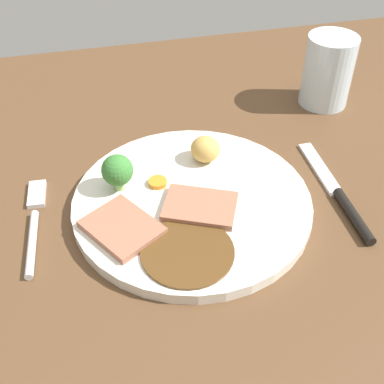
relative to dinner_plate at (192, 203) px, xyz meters
The scene contains 11 objects.
dining_table 4.19cm from the dinner_plate, 60.41° to the left, with size 120.00×84.00×3.60cm, color brown.
dinner_plate is the anchor object (origin of this frame).
gravy_pool 8.37cm from the dinner_plate, 107.01° to the right, with size 9.76×9.76×0.30cm, color #563819.
meat_slice_main 9.14cm from the dinner_plate, 159.80° to the right, with size 7.82×6.24×0.80cm, color #9E664C.
meat_slice_under 2.28cm from the dinner_plate, 77.55° to the right, with size 8.00×5.71×0.80cm, color #9E664C.
roast_potato_left 7.89cm from the dinner_plate, 63.62° to the left, with size 3.62×3.67×3.23cm, color tan.
carrot_coin_front 4.92cm from the dinner_plate, 134.23° to the left, with size 2.23×2.23×0.56cm, color orange.
broccoli_floret 9.38cm from the dinner_plate, 153.94° to the left, with size 3.71×3.71×4.55cm.
fork 18.03cm from the dinner_plate, behind, with size 2.54×15.31×0.90cm.
knife 17.68cm from the dinner_plate, ahead, with size 1.94×18.53×1.20cm.
water_glass 31.04cm from the dinner_plate, 36.10° to the left, with size 7.20×7.20×10.40cm, color silver.
Camera 1 is at (-11.86, -44.51, 43.87)cm, focal length 46.88 mm.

